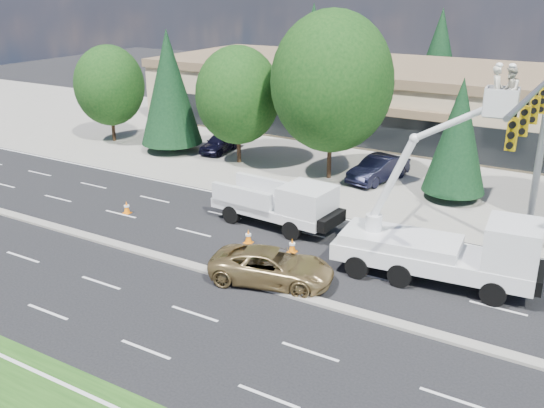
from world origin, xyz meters
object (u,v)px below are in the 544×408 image
Objects in this scene: utility_pickup at (281,208)px; minivan at (272,266)px; signal_mast at (537,138)px; bucket_truck at (450,241)px.

utility_pickup is 6.21m from minivan.
signal_mast is at bearing -67.83° from minivan.
utility_pickup is at bearing 162.77° from bucket_truck.
signal_mast is 5.50m from bucket_truck.
bucket_truck is at bearing -130.69° from signal_mast.
utility_pickup reaches higher than minivan.
utility_pickup is 1.27× the size of minivan.
minivan is (2.74, -5.56, -0.30)m from utility_pickup.
bucket_truck is 7.49m from minivan.
signal_mast is at bearing 8.60° from utility_pickup.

